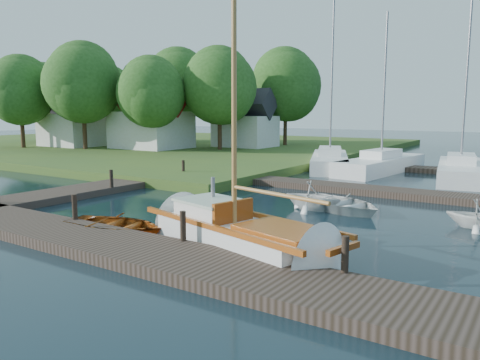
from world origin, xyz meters
The scene contains 29 objects.
ground centered at (0.00, 0.00, 0.00)m, with size 160.00×160.00×0.00m, color black.
near_dock centered at (0.00, -6.00, 0.15)m, with size 18.00×2.20×0.30m, color #2D2319.
left_dock centered at (-8.00, 2.00, 0.15)m, with size 2.20×18.00×0.30m, color #2D2319.
far_dock centered at (2.00, 6.50, 0.15)m, with size 14.00×1.60×0.30m, color #2D2319.
shore centered at (-28.00, 22.00, 0.25)m, with size 50.00×40.00×0.50m, color #385623.
mooring_post_1 centered at (-3.00, -5.00, 0.70)m, with size 0.16×0.16×0.80m, color black.
mooring_post_2 centered at (1.50, -5.00, 0.70)m, with size 0.16×0.16×0.80m, color black.
mooring_post_3 centered at (6.00, -5.00, 0.70)m, with size 0.16×0.16×0.80m, color black.
mooring_post_4 centered at (-7.00, 0.00, 0.70)m, with size 0.16×0.16×0.80m, color black.
mooring_post_5 centered at (-7.00, 5.00, 0.70)m, with size 0.16×0.16×0.80m, color black.
sailboat centered at (2.73, -3.95, 0.34)m, with size 7.41×3.67×9.83m.
dinghy centered at (-1.55, -4.64, 0.34)m, with size 2.37×3.31×0.69m, color #85350E.
tender_b centered at (2.09, 1.83, 0.60)m, with size 1.97×2.28×1.20m, color white.
tender_c centered at (3.05, 2.26, 0.37)m, with size 2.58×3.61×0.75m, color white.
tender_d centered at (7.75, 2.11, 0.52)m, with size 1.71×1.98×1.04m, color white.
marina_boat_0 centered at (-2.51, 14.42, 0.57)m, with size 5.35×8.85×11.45m.
marina_boat_1 centered at (0.90, 14.32, 0.56)m, with size 3.28×8.90×9.53m.
marina_boat_2 centered at (5.46, 13.68, 0.57)m, with size 3.50×8.46×10.46m.
house_a centered at (-20.00, 16.00, 2.96)m, with size 6.30×5.00×6.29m.
house_b centered at (-28.00, 14.00, 2.77)m, with size 5.77×4.50×5.79m.
house_c centered at (-14.00, 22.00, 2.58)m, with size 5.25×4.00×5.28m.
tree_0 centered at (-30.00, 10.05, 5.53)m, with size 6.12×6.07×8.28m.
tree_1 centered at (-24.00, 12.05, 6.09)m, with size 6.70×6.70×9.20m.
tree_2 centered at (-18.00, 14.05, 5.25)m, with size 5.83×5.75×7.82m.
tree_3 centered at (-14.00, 18.05, 5.81)m, with size 6.41×6.38×8.74m.
tree_4 centered at (-22.00, 22.05, 6.37)m, with size 7.01×7.01×9.66m.
tree_5 centered at (-30.00, 20.05, 5.42)m, with size 6.00×5.94×8.10m.
tree_6 centered at (-36.00, 16.05, 5.64)m, with size 6.24×6.20×8.46m.
tree_7 centered at (-12.00, 26.05, 6.20)m, with size 6.83×6.83×9.38m.
Camera 1 is at (9.44, -14.23, 3.71)m, focal length 35.00 mm.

